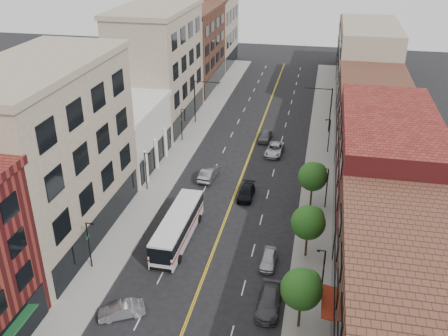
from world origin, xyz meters
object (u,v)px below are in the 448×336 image
Objects in this scene: car_lane_behind at (209,173)px; car_lane_b at (275,149)px; car_lane_a at (246,193)px; car_lane_c at (265,136)px; car_parked_far at (268,259)px; city_bus at (178,226)px; car_parked_mid at (269,302)px; car_angle_b at (121,310)px.

car_lane_behind is 12.16m from car_lane_b.
car_lane_c is at bearing 90.52° from car_lane_a.
car_parked_far reaches higher than car_lane_a.
car_lane_c is (0.00, 18.12, 0.10)m from car_lane_a.
city_bus is 2.39× the size of car_lane_behind.
car_lane_b is at bearing 95.10° from car_parked_far.
car_parked_far is at bearing 97.36° from car_parked_mid.
city_bus is at bearing -103.37° from car_lane_b.
car_lane_c is at bearing 116.47° from car_lane_b.
car_lane_a is at bearing -85.78° from car_lane_c.
car_lane_behind reaches higher than car_lane_a.
car_lane_a is (7.10, 22.44, -0.02)m from car_angle_b.
car_angle_b is at bearing -95.71° from car_lane_c.
car_parked_mid reaches higher than car_lane_a.
car_parked_far is at bearing 102.79° from car_angle_b.
car_lane_b is at bearing -124.35° from car_lane_behind.
car_angle_b is at bearing -100.03° from car_lane_b.
car_lane_c reaches higher than car_lane_a.
car_lane_behind is 15.32m from car_lane_c.
car_lane_b is 5.12m from car_lane_c.
car_lane_a is (-5.09, 18.98, -0.06)m from car_parked_mid.
car_parked_far is 26.23m from car_lane_b.
car_parked_mid is 0.95× the size of car_lane_b.
car_lane_a is 0.86× the size of car_lane_b.
car_angle_b reaches higher than car_lane_a.
car_lane_a is 1.02× the size of car_lane_c.
car_lane_behind is at bearing 90.98° from city_bus.
car_lane_a is at bearing 62.70° from city_bus.
car_angle_b is at bearing -139.67° from car_parked_far.
car_parked_mid is (12.19, 3.46, 0.05)m from car_angle_b.
car_lane_b is (9.04, 35.82, 0.06)m from car_angle_b.
car_parked_far is 0.75× the size of car_lane_b.
car_lane_c reaches higher than car_parked_mid.
car_parked_mid is at bearing -77.97° from car_lane_c.
car_lane_behind is (-9.93, 16.61, 0.15)m from car_parked_far.
car_lane_behind is at bearing 115.28° from car_parked_mid.
city_bus reaches higher than car_parked_far.
city_bus is 2.64× the size of car_lane_a.
city_bus is at bearing 141.53° from car_parked_mid.
car_lane_b reaches higher than car_parked_far.
car_parked_mid is 1.00× the size of car_lane_behind.
car_lane_c is (5.57, 28.57, -1.00)m from city_bus.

